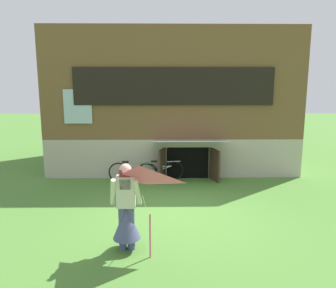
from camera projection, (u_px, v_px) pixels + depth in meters
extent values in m
plane|color=#4C7F33|center=(177.00, 212.00, 7.79)|extent=(60.00, 60.00, 0.00)
cube|color=#ADA393|center=(172.00, 146.00, 12.97)|extent=(8.67, 4.75, 1.31)
cube|color=brown|center=(172.00, 84.00, 12.53)|extent=(8.67, 4.75, 3.67)
cube|color=black|center=(174.00, 86.00, 10.17)|extent=(6.43, 0.08, 1.20)
cube|color=#9EB7C6|center=(174.00, 86.00, 10.19)|extent=(6.27, 0.04, 1.08)
cube|color=#9EB7C6|center=(78.00, 107.00, 10.24)|extent=(0.90, 0.06, 1.10)
cube|color=black|center=(188.00, 163.00, 10.64)|extent=(1.40, 0.03, 1.05)
cube|color=#3D2B1E|center=(162.00, 165.00, 10.35)|extent=(0.25, 0.69, 1.05)
cube|color=#3D2B1E|center=(214.00, 165.00, 10.38)|extent=(0.27, 0.69, 1.05)
cube|color=#999EA8|center=(189.00, 141.00, 9.97)|extent=(2.31, 1.09, 0.18)
cylinder|color=#474C75|center=(122.00, 228.00, 5.94)|extent=(0.14, 0.14, 0.84)
cylinder|color=#474C75|center=(131.00, 228.00, 5.94)|extent=(0.14, 0.14, 0.84)
cone|color=#474C75|center=(127.00, 222.00, 5.92)|extent=(0.52, 0.52, 0.63)
cube|color=beige|center=(126.00, 192.00, 5.81)|extent=(0.34, 0.20, 0.60)
cylinder|color=beige|center=(113.00, 192.00, 5.71)|extent=(0.17, 0.33, 0.55)
cylinder|color=beige|center=(137.00, 192.00, 5.71)|extent=(0.17, 0.33, 0.55)
cube|color=maroon|center=(125.00, 179.00, 5.71)|extent=(0.20, 0.08, 0.36)
sphere|color=#D8AD8E|center=(125.00, 170.00, 5.74)|extent=(0.23, 0.23, 0.23)
pyramid|color=#E54C7F|center=(139.00, 192.00, 5.17)|extent=(1.14, 0.97, 0.57)
cylinder|color=beige|center=(144.00, 202.00, 5.59)|extent=(0.01, 0.73, 0.48)
cylinder|color=#E54C7F|center=(150.00, 236.00, 5.65)|extent=(0.03, 0.03, 0.82)
torus|color=black|center=(174.00, 171.00, 10.41)|extent=(0.64, 0.16, 0.65)
torus|color=black|center=(147.00, 172.00, 10.24)|extent=(0.64, 0.16, 0.65)
cylinder|color=#ADAFB5|center=(161.00, 167.00, 10.29)|extent=(0.65, 0.16, 0.04)
cylinder|color=#ADAFB5|center=(161.00, 170.00, 10.31)|extent=(0.71, 0.17, 0.26)
cylinder|color=#ADAFB5|center=(154.00, 167.00, 10.25)|extent=(0.04, 0.04, 0.36)
cube|color=black|center=(154.00, 161.00, 10.22)|extent=(0.20, 0.08, 0.05)
cylinder|color=#ADAFB5|center=(174.00, 161.00, 10.35)|extent=(0.44, 0.11, 0.03)
torus|color=black|center=(146.00, 173.00, 10.08)|extent=(0.66, 0.11, 0.66)
torus|color=black|center=(119.00, 173.00, 10.16)|extent=(0.66, 0.11, 0.66)
cylinder|color=#287A3D|center=(132.00, 168.00, 10.09)|extent=(0.67, 0.11, 0.04)
cylinder|color=#287A3D|center=(132.00, 171.00, 10.11)|extent=(0.73, 0.11, 0.27)
cylinder|color=#287A3D|center=(125.00, 168.00, 10.11)|extent=(0.04, 0.04, 0.37)
cube|color=black|center=(125.00, 162.00, 10.08)|extent=(0.20, 0.08, 0.05)
cylinder|color=#287A3D|center=(146.00, 163.00, 10.02)|extent=(0.44, 0.07, 0.03)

